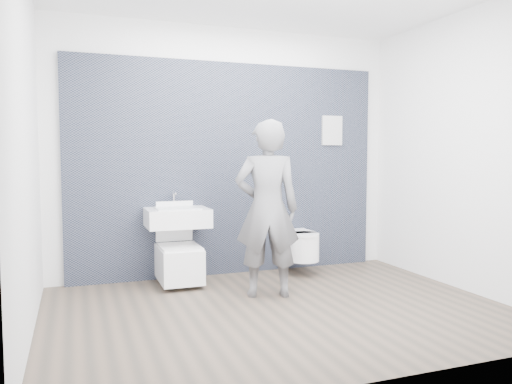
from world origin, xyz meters
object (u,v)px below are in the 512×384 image
object	(u,v)px
toilet_square	(179,261)
visitor	(267,209)
washbasin	(177,217)
toilet_rounded	(300,245)

from	to	relation	value
toilet_square	visitor	size ratio (longest dim) A/B	0.48
washbasin	visitor	bearing A→B (deg)	-46.51
toilet_rounded	visitor	distance (m)	1.11
washbasin	visitor	distance (m)	1.05
visitor	washbasin	bearing A→B (deg)	-31.19
toilet_rounded	visitor	xyz separation A→B (m)	(-0.68, -0.71, 0.52)
toilet_square	visitor	xyz separation A→B (m)	(0.72, -0.70, 0.60)
toilet_rounded	visitor	world-z (taller)	visitor
washbasin	toilet_rounded	xyz separation A→B (m)	(1.40, -0.05, -0.38)
washbasin	toilet_rounded	distance (m)	1.45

